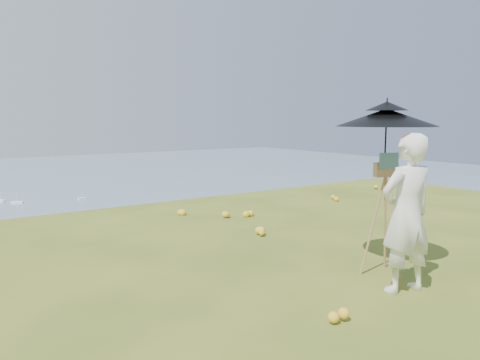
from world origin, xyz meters
TOP-DOWN VIEW (x-y plane):
  - ground at (0.00, 0.00)m, footprint 14.00×14.00m
  - slope_trees at (0.00, 35.00)m, footprint 110.00×50.00m
  - wildflowers at (0.00, 0.25)m, footprint 10.00×10.50m
  - painter at (-0.91, 0.25)m, footprint 0.72×0.55m
  - field_easel at (-0.61, 0.78)m, footprint 0.75×0.75m
  - sun_umbrella at (-0.60, 0.81)m, footprint 1.50×1.50m
  - painter_cap at (-0.91, 0.25)m, footprint 0.24×0.26m

SIDE VIEW (x-z plane):
  - slope_trees at x=0.00m, z-range -18.00..-12.00m
  - ground at x=0.00m, z-range 0.00..0.00m
  - wildflowers at x=0.00m, z-range 0.00..0.12m
  - field_easel at x=-0.61m, z-range 0.00..1.53m
  - painter at x=-0.91m, z-range 0.00..1.78m
  - sun_umbrella at x=-0.60m, z-range 1.26..2.19m
  - painter_cap at x=-0.91m, z-range 1.68..1.78m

